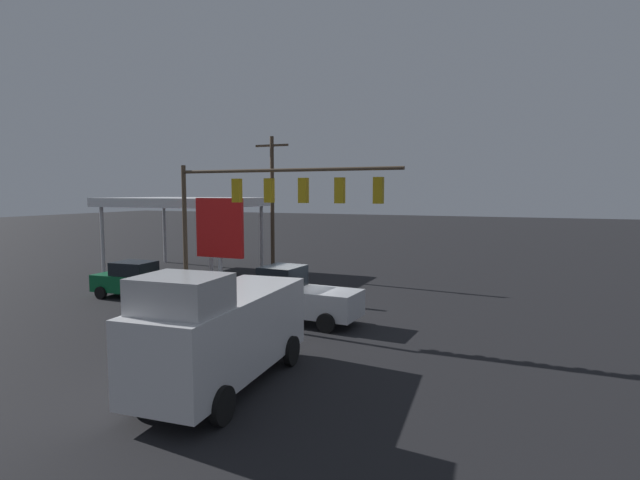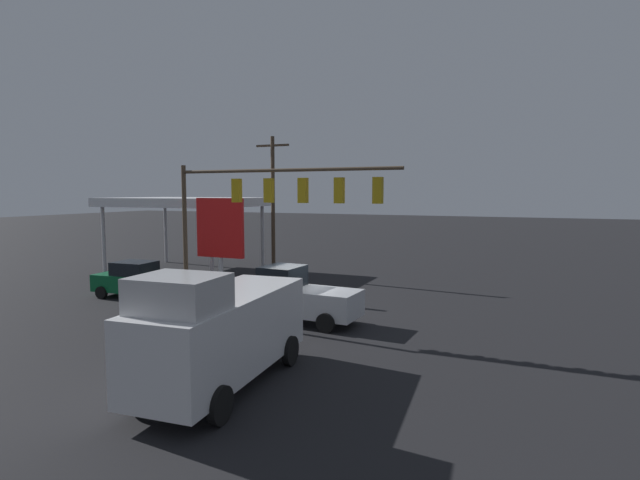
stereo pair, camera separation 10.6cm
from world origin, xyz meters
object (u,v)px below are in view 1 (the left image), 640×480
at_px(price_sign, 220,230).
at_px(pickup_parked, 298,297).
at_px(delivery_truck, 222,330).
at_px(traffic_signal_assembly, 269,200).
at_px(sedan_far, 134,280).
at_px(fire_hydrant, 131,326).
at_px(utility_pole, 272,203).

xyz_separation_m(price_sign, pickup_parked, (-6.85, 4.21, -2.42)).
xyz_separation_m(price_sign, delivery_truck, (-8.04, 11.72, -1.83)).
distance_m(traffic_signal_assembly, sedan_far, 10.61).
xyz_separation_m(pickup_parked, fire_hydrant, (4.97, 4.65, -0.67)).
distance_m(price_sign, pickup_parked, 8.39).
relative_size(traffic_signal_assembly, utility_pole, 1.08).
bearing_deg(traffic_signal_assembly, price_sign, -40.87).
bearing_deg(utility_pole, delivery_truck, 114.15).
xyz_separation_m(price_sign, sedan_far, (3.37, 3.09, -2.58)).
xyz_separation_m(delivery_truck, fire_hydrant, (6.16, -2.86, -1.26)).
relative_size(price_sign, sedan_far, 1.18).
bearing_deg(sedan_far, utility_pole, -114.58).
height_order(price_sign, sedan_far, price_sign).
relative_size(utility_pole, delivery_truck, 1.34).
distance_m(utility_pole, pickup_parked, 12.87).
bearing_deg(utility_pole, pickup_parked, 123.43).
relative_size(price_sign, pickup_parked, 1.00).
height_order(traffic_signal_assembly, utility_pole, utility_pole).
xyz_separation_m(traffic_signal_assembly, fire_hydrant, (4.19, 3.60, -4.85)).
height_order(utility_pole, fire_hydrant, utility_pole).
bearing_deg(delivery_truck, sedan_far, -131.19).
height_order(pickup_parked, fire_hydrant, pickup_parked).
bearing_deg(traffic_signal_assembly, utility_pole, -62.06).
distance_m(pickup_parked, delivery_truck, 7.63).
xyz_separation_m(utility_pole, fire_hydrant, (-1.80, 14.90, -4.50)).
distance_m(sedan_far, fire_hydrant, 7.81).
relative_size(pickup_parked, delivery_truck, 0.76).
bearing_deg(price_sign, utility_pole, -90.71).
relative_size(sedan_far, delivery_truck, 0.65).
distance_m(pickup_parked, sedan_far, 10.28).
distance_m(price_sign, sedan_far, 5.25).
xyz_separation_m(traffic_signal_assembly, utility_pole, (5.99, -11.30, -0.35)).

